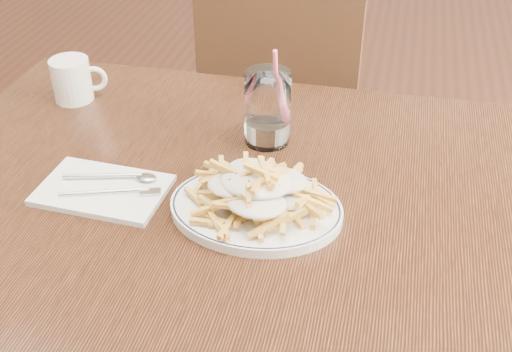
% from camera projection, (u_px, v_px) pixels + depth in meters
% --- Properties ---
extents(table, '(1.20, 0.80, 0.75)m').
position_uv_depth(table, '(266.00, 234.00, 1.07)').
color(table, black).
rests_on(table, ground).
extents(chair_far, '(0.42, 0.42, 0.89)m').
position_uv_depth(chair_far, '(284.00, 108.00, 1.76)').
color(chair_far, black).
rests_on(chair_far, ground).
extents(fries_plate, '(0.29, 0.26, 0.02)m').
position_uv_depth(fries_plate, '(256.00, 208.00, 0.98)').
color(fries_plate, white).
rests_on(fries_plate, table).
extents(loaded_fries, '(0.22, 0.18, 0.06)m').
position_uv_depth(loaded_fries, '(256.00, 187.00, 0.96)').
color(loaded_fries, gold).
rests_on(loaded_fries, fries_plate).
extents(napkin, '(0.21, 0.14, 0.01)m').
position_uv_depth(napkin, '(103.00, 190.00, 1.03)').
color(napkin, white).
rests_on(napkin, table).
extents(cutlery, '(0.18, 0.11, 0.01)m').
position_uv_depth(cutlery, '(103.00, 184.00, 1.03)').
color(cutlery, silver).
rests_on(cutlery, napkin).
extents(water_glass, '(0.08, 0.08, 0.18)m').
position_uv_depth(water_glass, '(268.00, 112.00, 1.13)').
color(water_glass, white).
rests_on(water_glass, table).
extents(coffee_mug, '(0.11, 0.08, 0.09)m').
position_uv_depth(coffee_mug, '(73.00, 80.00, 1.26)').
color(coffee_mug, white).
rests_on(coffee_mug, table).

